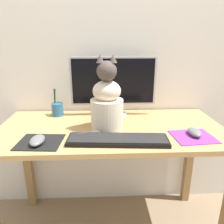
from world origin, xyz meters
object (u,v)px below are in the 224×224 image
object	(u,v)px
computer_mouse_left	(37,140)
cat	(107,103)
pen_cup	(57,109)
computer_mouse_right	(194,132)
monitor	(113,84)
keyboard	(118,140)

from	to	relation	value
computer_mouse_left	cat	size ratio (longest dim) A/B	0.29
pen_cup	computer_mouse_left	bearing A→B (deg)	-92.38
computer_mouse_right	monitor	bearing A→B (deg)	138.73
computer_mouse_right	pen_cup	xyz separation A→B (m)	(-0.75, 0.35, 0.02)
monitor	pen_cup	world-z (taller)	monitor
computer_mouse_left	monitor	bearing A→B (deg)	47.28
monitor	pen_cup	distance (m)	0.39
keyboard	cat	xyz separation A→B (m)	(-0.05, 0.16, 0.14)
computer_mouse_left	pen_cup	xyz separation A→B (m)	(0.02, 0.40, 0.02)
keyboard	cat	bearing A→B (deg)	110.20
monitor	keyboard	size ratio (longest dim) A/B	1.09
keyboard	cat	size ratio (longest dim) A/B	1.23
monitor	cat	xyz separation A→B (m)	(-0.05, -0.23, -0.05)
monitor	keyboard	xyz separation A→B (m)	(0.00, -0.40, -0.19)
computer_mouse_left	computer_mouse_right	world-z (taller)	computer_mouse_right
keyboard	monitor	bearing A→B (deg)	94.38
monitor	computer_mouse_right	xyz separation A→B (m)	(0.39, -0.34, -0.18)
computer_mouse_left	cat	distance (m)	0.39
computer_mouse_left	keyboard	bearing A→B (deg)	1.06
computer_mouse_left	cat	xyz separation A→B (m)	(0.33, 0.17, 0.13)
computer_mouse_right	pen_cup	size ratio (longest dim) A/B	0.63
cat	computer_mouse_right	bearing A→B (deg)	-16.22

